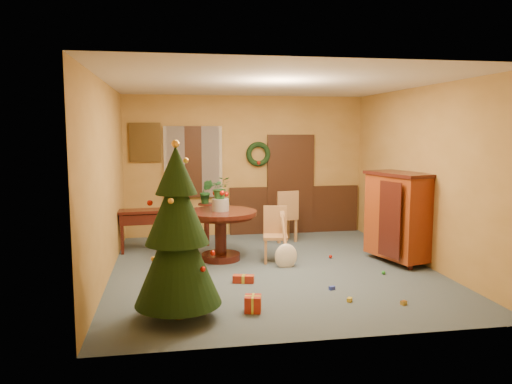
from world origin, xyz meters
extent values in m
plane|color=#36444F|center=(0.00, 0.00, 0.00)|extent=(5.50, 5.50, 0.00)
plane|color=silver|center=(0.00, 0.00, 2.90)|extent=(5.50, 5.50, 0.00)
plane|color=olive|center=(0.00, 2.75, 1.45)|extent=(5.00, 0.00, 5.00)
plane|color=olive|center=(0.00, -2.75, 1.45)|extent=(5.00, 0.00, 5.00)
plane|color=olive|center=(-2.50, 0.00, 1.45)|extent=(0.00, 5.50, 5.50)
plane|color=olive|center=(2.50, 0.00, 1.45)|extent=(0.00, 5.50, 5.50)
cube|color=black|center=(1.05, 2.71, 0.50)|extent=(2.80, 0.06, 1.00)
cube|color=black|center=(0.95, 2.70, 1.05)|extent=(1.00, 0.08, 2.10)
cube|color=white|center=(0.95, 2.73, 1.00)|extent=(0.80, 0.03, 1.90)
cube|color=black|center=(-1.10, 2.70, 1.55)|extent=(1.05, 0.08, 1.45)
cube|color=white|center=(-1.10, 2.73, 1.55)|extent=(0.88, 0.03, 1.25)
cube|color=white|center=(-1.48, 2.65, 1.55)|extent=(0.42, 0.02, 1.45)
cube|color=white|center=(-0.72, 2.65, 1.55)|extent=(0.42, 0.02, 1.45)
torus|color=black|center=(0.25, 2.67, 1.70)|extent=(0.51, 0.11, 0.51)
cube|color=#4C3819|center=(-2.05, 2.71, 1.95)|extent=(0.62, 0.05, 0.78)
cube|color=gray|center=(-2.05, 2.74, 1.95)|extent=(0.48, 0.02, 0.62)
cylinder|color=black|center=(-0.75, 0.70, 0.81)|extent=(1.22, 1.22, 0.07)
cylinder|color=black|center=(-0.75, 0.70, 0.74)|extent=(1.09, 1.09, 0.04)
cylinder|color=black|center=(-0.75, 0.70, 0.42)|extent=(0.20, 0.20, 0.68)
cylinder|color=black|center=(-0.75, 0.70, 0.05)|extent=(0.66, 0.66, 0.11)
cylinder|color=slate|center=(-0.75, 0.70, 0.95)|extent=(0.28, 0.28, 0.21)
imported|color=#1E4C23|center=(-0.75, 0.70, 1.24)|extent=(0.33, 0.29, 0.37)
cube|color=#A16A40|center=(0.14, 0.42, 0.43)|extent=(0.47, 0.47, 0.05)
cube|color=#A16A40|center=(0.17, 0.59, 0.68)|extent=(0.40, 0.11, 0.48)
cube|color=#A16A40|center=(0.33, 0.55, 0.20)|extent=(0.05, 0.05, 0.41)
cube|color=#A16A40|center=(0.01, 0.61, 0.20)|extent=(0.05, 0.05, 0.41)
cube|color=#A16A40|center=(0.27, 0.23, 0.20)|extent=(0.05, 0.05, 0.41)
cube|color=#A16A40|center=(-0.05, 0.29, 0.20)|extent=(0.05, 0.05, 0.41)
cube|color=#A16A40|center=(0.64, 1.97, 0.47)|extent=(0.52, 0.52, 0.05)
cube|color=#A16A40|center=(0.68, 1.77, 0.76)|extent=(0.44, 0.13, 0.53)
cube|color=#A16A40|center=(0.50, 1.76, 0.23)|extent=(0.06, 0.06, 0.45)
cube|color=#A16A40|center=(0.85, 1.83, 0.23)|extent=(0.06, 0.06, 0.45)
cube|color=#A16A40|center=(0.43, 2.11, 0.23)|extent=(0.06, 0.06, 0.45)
cube|color=#A16A40|center=(0.78, 2.18, 0.23)|extent=(0.06, 0.06, 0.45)
cylinder|color=black|center=(-0.91, 1.80, 0.40)|extent=(0.10, 0.10, 0.79)
cylinder|color=black|center=(-0.91, 1.80, 0.80)|extent=(0.32, 0.32, 0.03)
imported|color=#19471E|center=(-0.91, 1.80, 1.04)|extent=(0.27, 0.23, 0.45)
cylinder|color=#382111|center=(-1.51, -1.87, 0.11)|extent=(0.13, 0.13, 0.22)
cone|color=black|center=(-1.51, -1.87, 0.78)|extent=(1.01, 1.01, 1.19)
cone|color=black|center=(-1.51, -1.87, 1.33)|extent=(0.73, 0.73, 0.87)
cone|color=black|center=(-1.51, -1.87, 1.74)|extent=(0.48, 0.48, 0.55)
sphere|color=gold|center=(-1.51, -1.87, 2.04)|extent=(0.09, 0.09, 0.09)
cube|color=black|center=(-2.08, 1.56, 0.74)|extent=(0.89, 0.49, 0.05)
cube|color=black|center=(-2.08, 1.56, 0.61)|extent=(0.84, 0.44, 0.18)
cube|color=black|center=(-2.44, 1.56, 0.35)|extent=(0.07, 0.31, 0.71)
cube|color=black|center=(-1.72, 1.56, 0.35)|extent=(0.07, 0.31, 0.71)
cube|color=#62190B|center=(2.15, 0.06, 0.77)|extent=(0.83, 1.21, 1.37)
cube|color=black|center=(2.15, 0.06, 1.48)|extent=(0.91, 1.30, 0.06)
cylinder|color=black|center=(2.15, -0.40, 0.05)|extent=(0.08, 0.08, 0.10)
cylinder|color=black|center=(2.15, 0.53, 0.05)|extent=(0.08, 0.08, 0.10)
cube|color=brown|center=(-1.45, -0.86, 0.08)|extent=(0.34, 0.27, 0.17)
cube|color=gold|center=(-1.45, -0.86, 0.08)|extent=(0.32, 0.07, 0.17)
cube|color=gold|center=(-1.45, -0.86, 0.08)|extent=(0.07, 0.24, 0.17)
cube|color=#A82816|center=(-0.61, -1.80, 0.10)|extent=(0.24, 0.24, 0.20)
cube|color=gold|center=(-0.61, -1.80, 0.10)|extent=(0.20, 0.07, 0.20)
cube|color=gold|center=(-0.61, -1.80, 0.10)|extent=(0.07, 0.20, 0.20)
cube|color=brown|center=(-1.44, -1.59, 0.06)|extent=(0.26, 0.29, 0.13)
cube|color=gold|center=(-1.44, -1.59, 0.06)|extent=(0.14, 0.22, 0.13)
cube|color=gold|center=(-1.44, -1.59, 0.06)|extent=(0.16, 0.11, 0.13)
cube|color=#A82816|center=(-0.56, -0.63, 0.05)|extent=(0.33, 0.20, 0.11)
cube|color=gold|center=(-0.56, -0.63, 0.05)|extent=(0.30, 0.10, 0.11)
cube|color=gold|center=(-0.56, -0.63, 0.05)|extent=(0.07, 0.13, 0.11)
cube|color=#283BB1|center=(0.60, -1.17, 0.03)|extent=(0.09, 0.07, 0.05)
sphere|color=#268C2A|center=(1.61, -0.60, 0.03)|extent=(0.06, 0.06, 0.06)
cube|color=gold|center=(0.67, -1.67, 0.03)|extent=(0.09, 0.09, 0.05)
sphere|color=#B2160B|center=(1.12, 0.47, 0.03)|extent=(0.06, 0.06, 0.06)
cube|color=gold|center=(1.30, -1.89, 0.03)|extent=(0.09, 0.08, 0.05)
camera|label=1|loc=(-1.58, -7.56, 2.19)|focal=35.00mm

